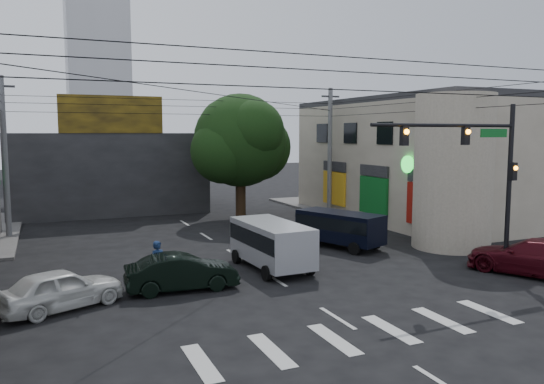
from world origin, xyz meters
TOP-DOWN VIEW (x-y plane):
  - ground at (0.00, 0.00)m, footprint 160.00×160.00m
  - sidewalk_far_right at (18.00, 18.00)m, footprint 16.00×16.00m
  - building_right at (18.00, 13.00)m, footprint 14.00×18.00m
  - corner_column at (11.00, 4.00)m, footprint 4.00×4.00m
  - building_far at (-4.00, 26.00)m, footprint 14.00×10.00m
  - billboard at (-4.00, 21.10)m, footprint 7.00×0.30m
  - tower_distant at (0.00, 70.00)m, footprint 9.00×9.00m
  - street_tree at (4.00, 17.00)m, footprint 6.40×6.40m
  - traffic_gantry at (7.82, -1.00)m, footprint 7.10×0.35m
  - utility_pole_far_left at (-10.50, 16.00)m, footprint 0.32×0.32m
  - utility_pole_far_right at (10.50, 16.00)m, footprint 0.32×0.32m
  - dark_sedan at (-3.87, 2.10)m, footprint 1.99×4.43m
  - white_compact at (-8.19, 1.57)m, footprint 4.64×5.36m
  - maroon_sedan at (10.32, -1.74)m, footprint 6.23×7.07m
  - silver_minivan at (0.54, 3.65)m, footprint 4.99×2.42m
  - navy_van at (5.62, 6.31)m, footprint 5.91×5.02m
  - traffic_officer at (-4.58, 3.00)m, footprint 0.92×0.83m

SIDE VIEW (x-z plane):
  - ground at x=0.00m, z-range 0.00..0.00m
  - sidewalk_far_right at x=18.00m, z-range 0.00..0.15m
  - dark_sedan at x=-3.87m, z-range 0.00..1.40m
  - white_compact at x=-8.19m, z-range 0.00..1.42m
  - maroon_sedan at x=10.32m, z-range 0.00..1.58m
  - traffic_officer at x=-4.58m, z-range 0.00..1.80m
  - navy_van at x=5.62m, z-range 0.00..1.87m
  - silver_minivan at x=0.54m, z-range 0.00..2.08m
  - building_far at x=-4.00m, z-range 0.00..6.00m
  - building_right at x=18.00m, z-range 0.00..8.00m
  - corner_column at x=11.00m, z-range 0.00..8.00m
  - utility_pole_far_left at x=-10.50m, z-range 0.00..9.20m
  - utility_pole_far_right at x=10.50m, z-range 0.00..9.20m
  - traffic_gantry at x=7.82m, z-range 1.23..8.43m
  - street_tree at x=4.00m, z-range 1.12..9.82m
  - billboard at x=-4.00m, z-range 6.00..8.60m
  - tower_distant at x=0.00m, z-range 0.00..44.00m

